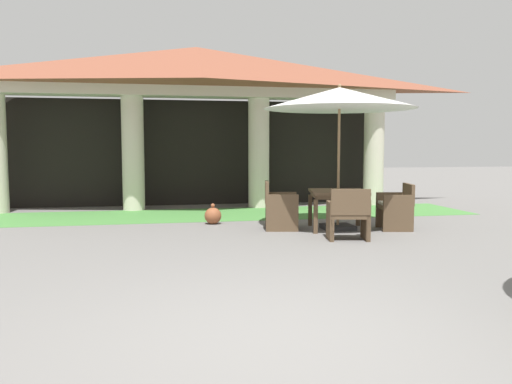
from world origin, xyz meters
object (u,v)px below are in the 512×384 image
(patio_chair_near_foreground_south, at_px, (348,215))
(patio_chair_near_foreground_west, at_px, (280,207))
(terracotta_urn, at_px, (213,216))
(patio_chair_near_foreground_east, at_px, (396,207))
(patio_table_near_foreground, at_px, (338,196))
(patio_umbrella_near_foreground, at_px, (339,99))

(patio_chair_near_foreground_south, distance_m, patio_chair_near_foreground_west, 1.49)
(patio_chair_near_foreground_south, distance_m, terracotta_urn, 2.88)
(patio_chair_near_foreground_west, bearing_deg, patio_chair_near_foreground_east, 90.00)
(patio_table_near_foreground, relative_size, terracotta_urn, 2.87)
(patio_chair_near_foreground_east, xyz_separation_m, terracotta_urn, (-3.17, 1.28, -0.24))
(patio_chair_near_foreground_west, xyz_separation_m, terracotta_urn, (-1.11, 0.88, -0.25))
(patio_chair_near_foreground_south, bearing_deg, patio_chair_near_foreground_west, 134.94)
(patio_umbrella_near_foreground, distance_m, terracotta_urn, 3.23)
(patio_chair_near_foreground_east, height_order, terracotta_urn, patio_chair_near_foreground_east)
(patio_table_near_foreground, distance_m, patio_chair_near_foreground_west, 1.07)
(patio_umbrella_near_foreground, xyz_separation_m, terracotta_urn, (-2.14, 1.08, -2.16))
(patio_chair_near_foreground_east, distance_m, terracotta_urn, 3.43)
(patio_table_near_foreground, xyz_separation_m, terracotta_urn, (-2.14, 1.08, -0.45))
(terracotta_urn, bearing_deg, patio_chair_near_foreground_east, -21.91)
(patio_chair_near_foreground_west, xyz_separation_m, patio_chair_near_foreground_east, (2.06, -0.40, -0.01))
(patio_chair_near_foreground_east, bearing_deg, terracotta_urn, 79.03)
(patio_chair_near_foreground_south, bearing_deg, patio_chair_near_foreground_east, 45.10)
(patio_table_near_foreground, distance_m, patio_umbrella_near_foreground, 1.71)
(patio_table_near_foreground, bearing_deg, patio_chair_near_foreground_west, 169.06)
(patio_chair_near_foreground_east, bearing_deg, patio_chair_near_foreground_west, 90.00)
(patio_table_near_foreground, height_order, patio_chair_near_foreground_east, patio_chair_near_foreground_east)
(patio_umbrella_near_foreground, xyz_separation_m, patio_chair_near_foreground_east, (1.03, -0.20, -1.92))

